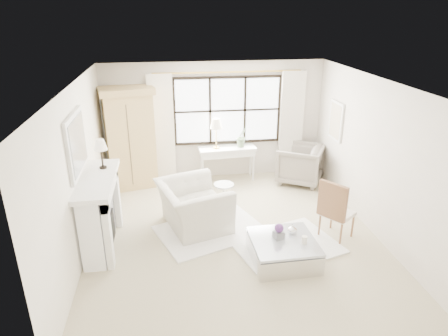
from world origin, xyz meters
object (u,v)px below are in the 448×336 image
(club_armchair, at_px, (193,206))
(coffee_table, at_px, (283,251))
(armoire, at_px, (130,138))
(console_table, at_px, (227,164))

(club_armchair, bearing_deg, coffee_table, -150.67)
(armoire, distance_m, coffee_table, 4.29)
(console_table, bearing_deg, club_armchair, -118.31)
(coffee_table, bearing_deg, console_table, 95.67)
(coffee_table, bearing_deg, club_armchair, 134.99)
(club_armchair, bearing_deg, console_table, -41.22)
(armoire, distance_m, club_armchair, 2.48)
(armoire, xyz_separation_m, coffee_table, (2.55, -3.32, -0.96))
(armoire, bearing_deg, console_table, -12.08)
(armoire, relative_size, club_armchair, 1.73)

